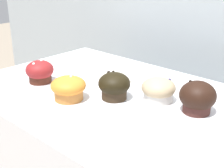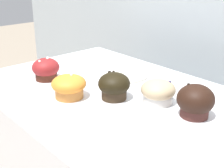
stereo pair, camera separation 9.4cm
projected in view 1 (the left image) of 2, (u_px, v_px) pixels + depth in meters
The scene contains 7 objects.
wall_back at pixel (207, 63), 1.40m from camera, with size 3.20×0.10×1.80m, color #A8B2B7.
muffin_front_center at pixel (197, 98), 0.85m from camera, with size 0.10×0.10×0.09m.
muffin_back_left at pixel (40, 72), 1.07m from camera, with size 0.10×0.10×0.08m.
muffin_back_right at pixel (114, 86), 0.94m from camera, with size 0.10×0.10×0.08m.
muffin_front_left at pixel (68, 88), 0.93m from camera, with size 0.11×0.11×0.08m.
muffin_front_right at pixel (158, 90), 0.93m from camera, with size 0.10×0.10×0.07m.
serving_plate at pixel (119, 74), 1.14m from camera, with size 0.17×0.17×0.01m.
Camera 1 is at (0.59, -0.67, 1.33)m, focal length 50.00 mm.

